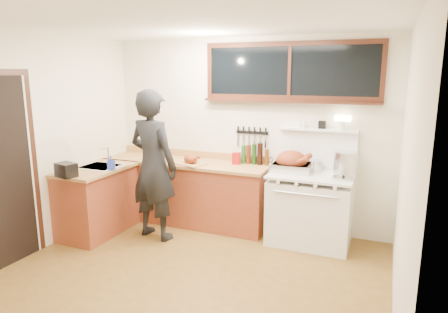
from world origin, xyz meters
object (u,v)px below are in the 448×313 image
at_px(vintage_stove, 310,207).
at_px(roast_turkey, 292,163).
at_px(man, 153,165).
at_px(cutting_board, 191,161).

xyz_separation_m(vintage_stove, roast_turkey, (-0.27, 0.04, 0.54)).
height_order(man, cutting_board, man).
xyz_separation_m(man, roast_turkey, (1.64, 0.65, 0.04)).
bearing_deg(cutting_board, man, -120.51).
bearing_deg(roast_turkey, vintage_stove, -8.15).
relative_size(man, roast_turkey, 3.54).
height_order(vintage_stove, man, man).
bearing_deg(roast_turkey, cutting_board, -173.02).
relative_size(vintage_stove, roast_turkey, 2.93).
xyz_separation_m(vintage_stove, man, (-1.91, -0.62, 0.50)).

